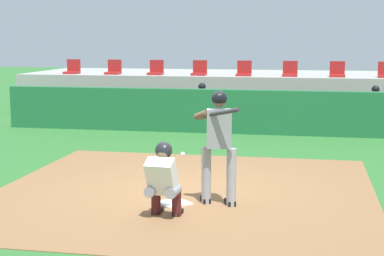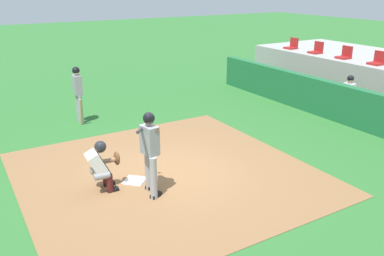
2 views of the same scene
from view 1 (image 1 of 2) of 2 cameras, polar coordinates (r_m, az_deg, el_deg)
ground_plane at (r=10.39m, az=-0.74°, el=-6.03°), size 80.00×80.00×0.00m
dirt_infield at (r=10.39m, az=-0.74°, el=-5.99°), size 6.40×6.40×0.01m
home_plate at (r=9.63m, az=-1.71°, el=-7.06°), size 0.62×0.62×0.02m
batter_at_plate at (r=9.37m, az=2.50°, el=-1.16°), size 0.78×0.66×1.80m
catcher_crouched at (r=8.81m, az=-2.69°, el=-4.62°), size 0.50×1.50×1.13m
dugout_wall at (r=16.60m, az=3.82°, el=1.56°), size 13.00×0.30×1.20m
dugout_bench at (r=17.63m, az=4.22°, el=0.74°), size 11.80×0.44×0.45m
dugout_player_0 at (r=17.57m, az=0.88°, el=2.21°), size 0.49×0.70×1.30m
dugout_player_1 at (r=17.39m, az=16.88°, el=1.77°), size 0.49×0.70×1.30m
stands_platform at (r=20.94m, az=5.34°, el=3.27°), size 15.00×4.40×1.40m
stadium_seat_0 at (r=20.79m, az=-11.20°, el=5.41°), size 0.46×0.46×0.48m
stadium_seat_1 at (r=20.29m, az=-7.40°, el=5.43°), size 0.46×0.46×0.48m
stadium_seat_2 at (r=19.88m, az=-3.42°, el=5.42°), size 0.46×0.46×0.48m
stadium_seat_3 at (r=19.57m, az=0.70°, el=5.39°), size 0.46×0.46×0.48m
stadium_seat_4 at (r=19.36m, az=4.92°, el=5.32°), size 0.46×0.46×0.48m
stadium_seat_5 at (r=19.27m, az=9.22°, el=5.23°), size 0.46×0.46×0.48m
stadium_seat_6 at (r=19.27m, az=13.53°, el=5.10°), size 0.46×0.46×0.48m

